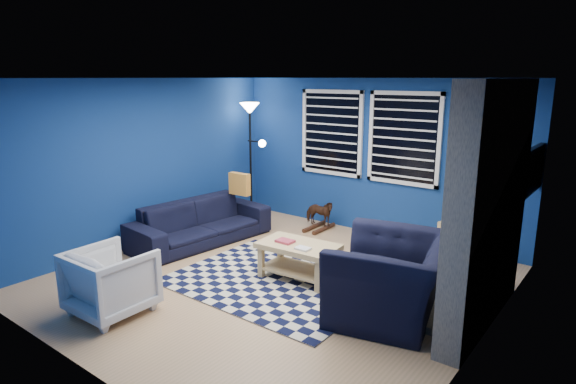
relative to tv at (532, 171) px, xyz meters
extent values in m
plane|color=tan|center=(-2.45, -2.00, -1.40)|extent=(5.00, 5.00, 0.00)
plane|color=white|center=(-2.45, -2.00, 1.10)|extent=(5.00, 5.00, 0.00)
plane|color=navy|center=(-2.45, 0.50, -0.15)|extent=(5.00, 0.00, 5.00)
plane|color=navy|center=(-4.95, -2.00, -0.15)|extent=(0.00, 5.00, 5.00)
plane|color=navy|center=(0.05, -2.00, -0.15)|extent=(0.00, 5.00, 5.00)
cube|color=gray|center=(-0.08, -1.50, -0.15)|extent=(0.26, 2.00, 2.50)
cube|color=black|center=(-0.22, -1.50, -1.05)|extent=(0.04, 0.70, 0.60)
cube|color=gray|center=(-0.35, -1.50, -1.36)|extent=(0.50, 1.20, 0.08)
cube|color=black|center=(-3.20, 0.48, 0.20)|extent=(1.05, 0.02, 1.30)
cube|color=white|center=(-3.20, 0.47, 0.88)|extent=(1.17, 0.05, 0.06)
cube|color=white|center=(-3.20, 0.47, -0.48)|extent=(1.17, 0.05, 0.06)
cube|color=black|center=(-1.90, 0.48, 0.20)|extent=(1.05, 0.02, 1.30)
cube|color=white|center=(-1.90, 0.47, 0.88)|extent=(1.17, 0.05, 0.06)
cube|color=white|center=(-1.90, 0.47, -0.48)|extent=(1.17, 0.05, 0.06)
cube|color=black|center=(0.00, 0.00, 0.00)|extent=(0.06, 1.00, 0.58)
cube|color=black|center=(-0.03, 0.00, 0.00)|extent=(0.01, 0.92, 0.50)
cube|color=black|center=(-2.40, -1.99, -1.39)|extent=(2.50, 2.00, 0.02)
imported|color=black|center=(-4.26, -1.57, -1.08)|extent=(2.29, 1.10, 0.65)
imported|color=black|center=(-0.89, -1.95, -0.97)|extent=(1.56, 1.44, 0.86)
imported|color=gray|center=(-3.32, -3.73, -1.04)|extent=(0.79, 0.81, 0.73)
imported|color=#442415|center=(-3.16, 0.09, -1.11)|extent=(0.32, 0.56, 0.45)
cube|color=tan|center=(-2.23, -1.78, -0.96)|extent=(1.03, 0.64, 0.07)
cube|color=tan|center=(-2.23, -1.78, -1.27)|extent=(0.94, 0.55, 0.03)
cube|color=#A72F43|center=(-2.40, -1.84, -0.91)|extent=(0.23, 0.18, 0.03)
cube|color=silver|center=(-2.07, -1.91, -0.91)|extent=(0.19, 0.14, 0.03)
cube|color=tan|center=(-2.65, -2.00, -1.19)|extent=(0.07, 0.07, 0.40)
cube|color=tan|center=(-1.81, -2.00, -1.19)|extent=(0.07, 0.07, 0.40)
cube|color=tan|center=(-2.65, -1.56, -1.19)|extent=(0.07, 0.07, 0.40)
cube|color=tan|center=(-1.81, -1.56, -1.19)|extent=(0.07, 0.07, 0.40)
cube|color=tan|center=(-0.82, 0.25, -1.15)|extent=(0.68, 0.53, 0.50)
cube|color=black|center=(-0.82, 0.25, -1.15)|extent=(0.59, 0.47, 0.40)
cube|color=#65C717|center=(-0.82, 0.25, -0.86)|extent=(0.39, 0.33, 0.09)
cylinder|color=black|center=(-4.60, -0.02, -1.38)|extent=(0.26, 0.26, 0.03)
cylinder|color=black|center=(-4.60, -0.02, -0.42)|extent=(0.04, 0.04, 1.93)
cone|color=white|center=(-4.60, -0.02, 0.58)|extent=(0.35, 0.35, 0.20)
sphere|color=white|center=(-4.27, -0.07, -0.01)|extent=(0.13, 0.13, 0.13)
cube|color=orange|center=(-4.11, -0.83, -0.58)|extent=(0.38, 0.13, 0.35)
camera|label=1|loc=(1.14, -6.40, 1.11)|focal=30.00mm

